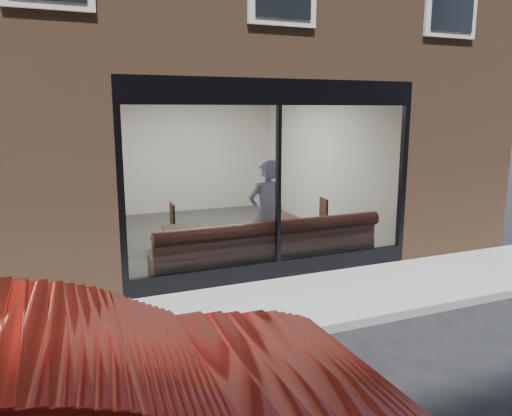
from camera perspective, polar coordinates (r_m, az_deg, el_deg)
name	(u,v)px	position (r m, az deg, el deg)	size (l,w,h in m)	color
ground	(346,327)	(6.66, 10.22, -13.23)	(120.00, 120.00, 0.00)	black
sidewalk_near	(308,300)	(7.45, 5.97, -10.36)	(40.00, 2.00, 0.01)	gray
kerb_near	(348,324)	(6.60, 10.48, -12.91)	(40.00, 0.10, 0.12)	gray
host_building_pier_left	(29,158)	(13.10, -24.50, 5.24)	(2.50, 12.00, 3.20)	brown
host_building_pier_right	(307,148)	(14.91, 5.81, 6.79)	(2.50, 12.00, 3.20)	brown
host_building_backfill	(159,145)	(16.44, -11.03, 7.05)	(5.00, 6.00, 3.20)	brown
cafe_floor	(220,236)	(10.94, -4.15, -3.19)	(6.00, 6.00, 0.00)	#2D2D30
cafe_ceiling	(218,87)	(10.61, -4.40, 13.63)	(6.00, 6.00, 0.00)	white
cafe_wall_back	(183,153)	(13.52, -8.35, 6.27)	(5.00, 5.00, 0.00)	beige
cafe_wall_left	(97,169)	(10.15, -17.74, 4.25)	(6.00, 6.00, 0.00)	beige
cafe_wall_right	(321,159)	(11.69, 7.43, 5.54)	(6.00, 6.00, 0.00)	beige
storefront_kick	(278,269)	(8.28, 2.47, -7.01)	(5.00, 0.10, 0.30)	black
storefront_header	(279,92)	(7.87, 2.65, 13.12)	(5.00, 0.10, 0.40)	black
storefront_mullion	(278,185)	(7.95, 2.56, 2.62)	(0.06, 0.10, 2.50)	black
storefront_glass	(279,185)	(7.92, 2.65, 2.59)	(4.80, 4.80, 0.00)	white
banquette	(268,258)	(8.60, 1.34, -5.77)	(4.00, 0.55, 0.45)	#3C1A15
person	(267,214)	(8.64, 1.23, -0.67)	(0.70, 0.46, 1.91)	#A0ADDC
cafe_table_left	(182,229)	(8.56, -8.44, -2.40)	(0.66, 0.66, 0.04)	black
cafe_table_right	(279,219)	(9.27, 2.66, -1.23)	(0.63, 0.63, 0.04)	black
cafe_chair_left	(163,239)	(9.93, -10.53, -3.55)	(0.47, 0.47, 0.04)	black
cafe_chair_right	(314,233)	(10.36, 6.69, -2.81)	(0.39, 0.39, 0.04)	black
wall_poster	(98,165)	(10.35, -17.65, 4.69)	(0.02, 0.61, 0.81)	white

